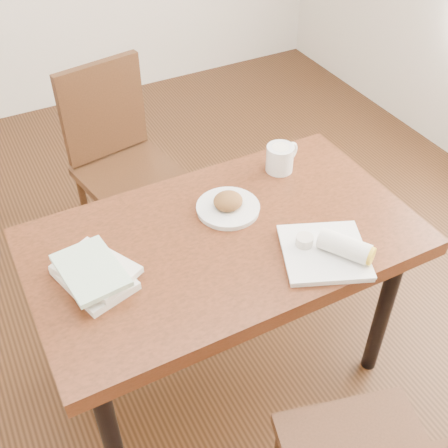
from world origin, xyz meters
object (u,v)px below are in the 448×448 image
book_stack (94,273)px  coffee_mug (281,157)px  plate_burrito (331,250)px  chair_far (120,154)px  table (224,253)px  plate_scone (228,206)px

book_stack → coffee_mug: bearing=16.0°
book_stack → plate_burrito: bearing=-19.6°
plate_burrito → book_stack: plate_burrito is taller
chair_far → coffee_mug: chair_far is taller
table → book_stack: book_stack is taller
table → plate_scone: plate_scone is taller
plate_scone → coffee_mug: coffee_mug is taller
plate_scone → coffee_mug: 0.32m
plate_scone → book_stack: size_ratio=0.76×
plate_burrito → plate_scone: bearing=117.0°
coffee_mug → plate_burrito: bearing=-103.1°
table → plate_scone: bearing=56.0°
coffee_mug → plate_burrito: 0.49m
table → coffee_mug: (0.36, 0.23, 0.14)m
table → plate_burrito: plate_burrito is taller
plate_scone → book_stack: plate_scone is taller
coffee_mug → table: bearing=-147.4°
book_stack → chair_far: bearing=67.3°
coffee_mug → book_stack: size_ratio=0.51×
coffee_mug → plate_burrito: size_ratio=0.43×
chair_far → coffee_mug: bearing=-57.5°
chair_far → plate_scone: 0.84m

